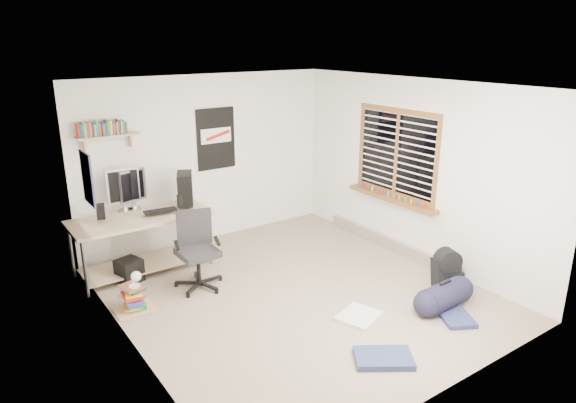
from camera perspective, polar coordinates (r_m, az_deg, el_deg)
floor at (r=6.41m, az=0.73°, el=-10.14°), size 4.00×4.50×0.01m
ceiling at (r=5.68m, az=0.83°, el=12.83°), size 4.00×4.50×0.01m
back_wall at (r=7.80m, az=-8.97°, el=4.64°), size 4.00×0.01×2.50m
left_wall at (r=5.08m, az=-17.92°, el=-3.21°), size 0.01×4.50×2.50m
right_wall at (r=7.24m, az=13.79°, el=3.31°), size 0.01×4.50×2.50m
desk at (r=7.10m, az=-15.80°, el=-4.69°), size 1.95×1.46×0.81m
monitor_left at (r=7.14m, az=-17.80°, el=1.08°), size 0.43×0.13×0.47m
monitor_right at (r=7.19m, az=-16.83°, el=1.12°), size 0.40×0.22×0.43m
pc_tower at (r=7.14m, az=-11.37°, el=1.44°), size 0.35×0.45×0.43m
keyboard at (r=6.94m, az=-14.00°, el=-1.00°), size 0.44×0.20×0.02m
speaker_left at (r=6.85m, az=-20.09°, el=-1.06°), size 0.12×0.12×0.20m
speaker_right at (r=7.02m, az=-11.81°, el=0.04°), size 0.10×0.10×0.17m
office_chair at (r=6.44m, az=-10.02°, el=-5.41°), size 0.79×0.79×0.97m
wall_shelf at (r=7.09m, az=-19.37°, el=6.91°), size 0.80×0.22×0.24m
poster_back_wall at (r=7.79m, az=-8.00°, el=6.91°), size 0.62×0.03×0.92m
poster_left_wall at (r=6.13m, az=-21.40°, el=2.41°), size 0.02×0.42×0.60m
window at (r=7.35m, az=11.87°, el=5.26°), size 0.10×1.50×1.26m
baseboard_heater at (r=7.75m, az=11.26°, el=-4.59°), size 0.08×2.50×0.18m
backpack at (r=6.70m, az=17.17°, el=-7.73°), size 0.39×0.35×0.43m
duffel_bag at (r=6.27m, az=16.93°, el=-10.14°), size 0.32×0.32×0.61m
tshirt at (r=5.93m, az=7.89°, el=-12.52°), size 0.56×0.51×0.04m
jeans_a at (r=5.28m, az=10.57°, el=-16.73°), size 0.66×0.60×0.06m
jeans_b at (r=6.13m, az=18.16°, el=-12.17°), size 0.48×0.53×0.05m
book_stack at (r=6.24m, az=-16.82°, el=-10.17°), size 0.57×0.52×0.32m
desk_lamp at (r=6.13m, az=-16.77°, el=-8.30°), size 0.16×0.23×0.21m
subwoofer at (r=6.94m, az=-17.22°, el=-7.38°), size 0.35×0.35×0.31m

